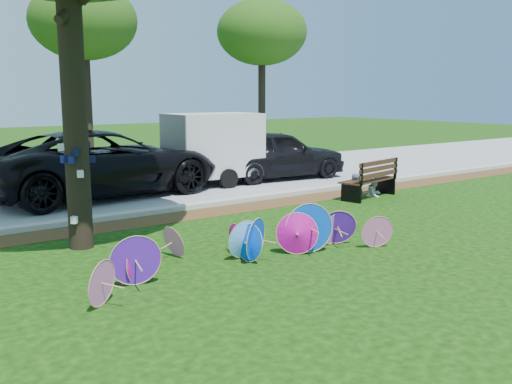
% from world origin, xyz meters
% --- Properties ---
extents(ground, '(90.00, 90.00, 0.00)m').
position_xyz_m(ground, '(0.00, 0.00, 0.00)').
color(ground, black).
rests_on(ground, ground).
extents(mulch_strip, '(90.00, 1.00, 0.01)m').
position_xyz_m(mulch_strip, '(0.00, 4.50, 0.01)').
color(mulch_strip, '#472D16').
rests_on(mulch_strip, ground).
extents(curb, '(90.00, 0.30, 0.12)m').
position_xyz_m(curb, '(0.00, 5.20, 0.06)').
color(curb, '#B7B5AD').
rests_on(curb, ground).
extents(street, '(90.00, 8.00, 0.01)m').
position_xyz_m(street, '(0.00, 9.35, 0.01)').
color(street, gray).
rests_on(street, ground).
extents(parasol_pile, '(5.92, 2.17, 0.92)m').
position_xyz_m(parasol_pile, '(-0.40, 0.61, 0.36)').
color(parasol_pile, '#C20B8A').
rests_on(parasol_pile, ground).
extents(black_van, '(6.90, 3.67, 1.85)m').
position_xyz_m(black_van, '(-0.25, 8.20, 0.92)').
color(black_van, black).
rests_on(black_van, ground).
extents(dark_pickup, '(5.06, 2.50, 1.66)m').
position_xyz_m(dark_pickup, '(5.61, 7.98, 0.83)').
color(dark_pickup, black).
rests_on(dark_pickup, ground).
extents(cargo_trailer, '(2.83, 1.85, 2.54)m').
position_xyz_m(cargo_trailer, '(3.29, 8.12, 1.27)').
color(cargo_trailer, silver).
rests_on(cargo_trailer, ground).
extents(park_bench, '(2.12, 1.16, 1.05)m').
position_xyz_m(park_bench, '(5.53, 3.70, 0.52)').
color(park_bench, black).
rests_on(park_bench, ground).
extents(person_left, '(0.55, 0.43, 1.34)m').
position_xyz_m(person_left, '(5.18, 3.75, 0.67)').
color(person_left, '#3B4351').
rests_on(person_left, ground).
extents(person_right, '(0.64, 0.55, 1.14)m').
position_xyz_m(person_right, '(5.88, 3.75, 0.57)').
color(person_right, silver).
rests_on(person_right, ground).
extents(bg_trees, '(21.11, 7.26, 7.40)m').
position_xyz_m(bg_trees, '(2.55, 15.54, 5.77)').
color(bg_trees, black).
rests_on(bg_trees, ground).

